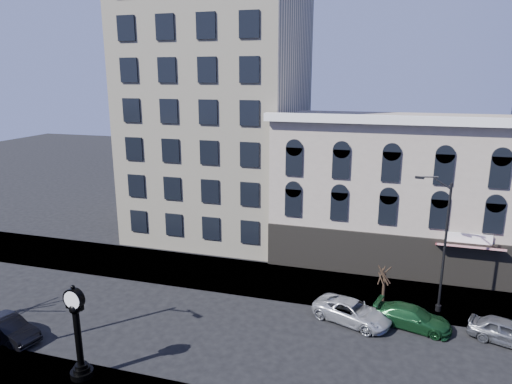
% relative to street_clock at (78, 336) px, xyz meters
% --- Properties ---
extents(ground, '(160.00, 160.00, 0.00)m').
position_rel_street_clock_xyz_m(ground, '(4.45, 6.00, -2.44)').
color(ground, black).
rests_on(ground, ground).
extents(sidewalk_far, '(160.00, 6.00, 0.12)m').
position_rel_street_clock_xyz_m(sidewalk_far, '(4.45, 14.00, -2.38)').
color(sidewalk_far, gray).
rests_on(sidewalk_far, ground).
extents(cream_tower, '(15.90, 15.40, 42.50)m').
position_rel_street_clock_xyz_m(cream_tower, '(-1.66, 24.88, 16.88)').
color(cream_tower, beige).
rests_on(cream_tower, ground).
extents(victorian_row, '(22.60, 11.19, 12.50)m').
position_rel_street_clock_xyz_m(victorian_row, '(16.45, 21.89, 3.56)').
color(victorian_row, '#A59788').
rests_on(victorian_row, ground).
extents(street_clock, '(1.16, 1.16, 5.13)m').
position_rel_street_clock_xyz_m(street_clock, '(0.00, 0.00, 0.00)').
color(street_clock, black).
rests_on(street_clock, sidewalk_near).
extents(street_lamp_far, '(2.36, 0.74, 9.20)m').
position_rel_street_clock_xyz_m(street_lamp_far, '(17.64, 12.63, 4.63)').
color(street_lamp_far, black).
rests_on(street_lamp_far, sidewalk_far).
extents(bare_tree_far, '(1.90, 1.90, 3.26)m').
position_rel_street_clock_xyz_m(bare_tree_far, '(14.76, 12.79, 0.13)').
color(bare_tree_far, '#302318').
rests_on(bare_tree_far, sidewalk_far).
extents(car_near_b, '(4.48, 2.34, 1.40)m').
position_rel_street_clock_xyz_m(car_near_b, '(-6.46, 1.80, -1.74)').
color(car_near_b, black).
rests_on(car_near_b, ground).
extents(car_far_a, '(5.45, 3.90, 1.38)m').
position_rel_street_clock_xyz_m(car_far_a, '(12.93, 9.66, -1.75)').
color(car_far_a, '#A5A8AD').
rests_on(car_far_a, ground).
extents(car_far_b, '(4.96, 2.92, 1.35)m').
position_rel_street_clock_xyz_m(car_far_b, '(16.60, 10.08, -1.77)').
color(car_far_b, '#143F1E').
rests_on(car_far_b, ground).
extents(car_far_c, '(4.61, 3.05, 1.46)m').
position_rel_street_clock_xyz_m(car_far_c, '(21.86, 9.79, -1.71)').
color(car_far_c, '#595B60').
rests_on(car_far_c, ground).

